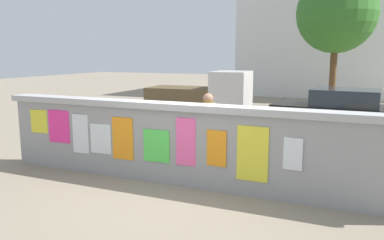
% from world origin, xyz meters
% --- Properties ---
extents(ground, '(60.00, 60.00, 0.00)m').
position_xyz_m(ground, '(0.00, 8.00, 0.00)').
color(ground, gray).
extents(poster_wall, '(8.35, 0.42, 1.54)m').
position_xyz_m(poster_wall, '(-0.01, -0.00, 0.79)').
color(poster_wall, '#949494').
rests_on(poster_wall, ground).
extents(auto_rickshaw_truck, '(3.67, 1.68, 1.85)m').
position_xyz_m(auto_rickshaw_truck, '(-2.20, 6.28, 0.90)').
color(auto_rickshaw_truck, black).
rests_on(auto_rickshaw_truck, ground).
extents(car_parked, '(3.91, 1.96, 1.40)m').
position_xyz_m(car_parked, '(2.33, 6.02, 0.73)').
color(car_parked, black).
rests_on(car_parked, ground).
extents(motorcycle, '(1.90, 0.56, 0.87)m').
position_xyz_m(motorcycle, '(2.49, 2.14, 0.46)').
color(motorcycle, black).
rests_on(motorcycle, ground).
extents(bicycle_near, '(1.65, 0.61, 0.95)m').
position_xyz_m(bicycle_near, '(-0.31, 3.03, 0.36)').
color(bicycle_near, black).
rests_on(bicycle_near, ground).
extents(bicycle_far, '(1.71, 0.44, 0.95)m').
position_xyz_m(bicycle_far, '(-2.04, 1.32, 0.36)').
color(bicycle_far, black).
rests_on(bicycle_far, ground).
extents(person_walking, '(0.45, 0.45, 1.62)m').
position_xyz_m(person_walking, '(-0.08, 1.17, 0.99)').
color(person_walking, yellow).
rests_on(person_walking, ground).
extents(tree_roadside, '(3.34, 3.34, 5.80)m').
position_xyz_m(tree_roadside, '(1.78, 11.35, 4.11)').
color(tree_roadside, brown).
rests_on(tree_roadside, ground).
extents(building_background, '(9.97, 5.28, 7.21)m').
position_xyz_m(building_background, '(0.92, 18.10, 3.63)').
color(building_background, silver).
rests_on(building_background, ground).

